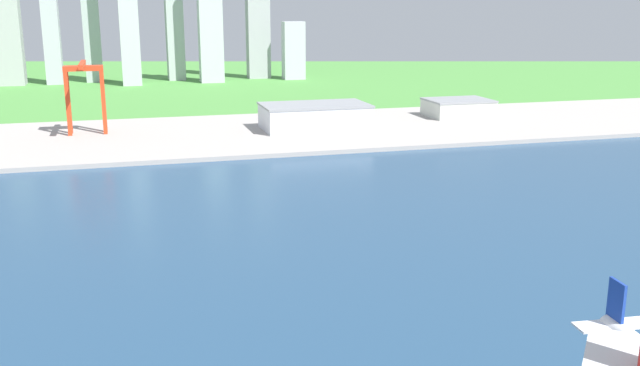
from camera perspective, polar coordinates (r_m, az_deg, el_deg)
ground_plane at (r=251.30m, az=-2.41°, el=-3.78°), size 2400.00×2400.00×0.00m
water_bay at (r=196.94m, az=1.68°, el=-8.92°), size 840.00×360.00×0.15m
industrial_pier at (r=433.11m, az=-8.23°, el=3.85°), size 840.00×140.00×2.50m
port_crane_red at (r=440.95m, az=-18.33°, el=7.61°), size 22.29×42.25×42.79m
warehouse_main at (r=440.90m, az=-0.42°, el=5.35°), size 65.15×38.41×15.43m
warehouse_annex at (r=501.11m, az=10.98°, el=5.94°), size 43.00×33.16×11.73m
distant_skyline at (r=757.39m, az=-14.97°, el=12.26°), size 338.16×69.95×157.47m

